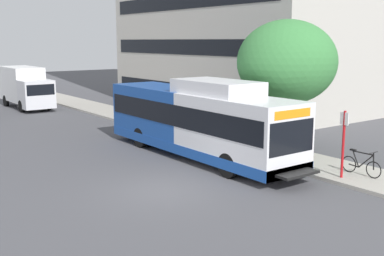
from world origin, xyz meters
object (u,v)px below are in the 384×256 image
at_px(transit_bus, 198,121).
at_px(box_truck_background, 25,86).
at_px(bicycle_parked, 361,165).
at_px(street_tree_near_stop, 287,62).
at_px(bus_stop_sign_pole, 343,139).

distance_m(transit_bus, box_truck_background, 21.23).
relative_size(bicycle_parked, box_truck_background, 0.25).
height_order(street_tree_near_stop, box_truck_background, street_tree_near_stop).
xyz_separation_m(bus_stop_sign_pole, box_truck_background, (-3.30, 27.64, 0.09)).
bearing_deg(transit_bus, bicycle_parked, -66.09).
height_order(transit_bus, box_truck_background, transit_bus).
distance_m(transit_bus, street_tree_near_stop, 4.97).
xyz_separation_m(bus_stop_sign_pole, street_tree_near_stop, (1.68, 4.53, 2.69)).
relative_size(bus_stop_sign_pole, box_truck_background, 0.37).
xyz_separation_m(transit_bus, box_truck_background, (-1.22, 21.19, 0.04)).
xyz_separation_m(bicycle_parked, box_truck_background, (-4.19, 27.89, 1.18)).
bearing_deg(bicycle_parked, street_tree_near_stop, 80.61).
height_order(bicycle_parked, street_tree_near_stop, street_tree_near_stop).
distance_m(bus_stop_sign_pole, box_truck_background, 27.83).
xyz_separation_m(bus_stop_sign_pole, bicycle_parked, (0.89, -0.25, -1.09)).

